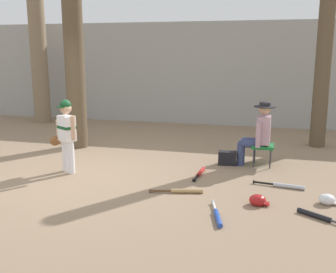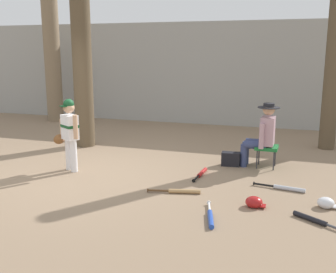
% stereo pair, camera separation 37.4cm
% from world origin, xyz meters
% --- Properties ---
extents(ground_plane, '(60.00, 60.00, 0.00)m').
position_xyz_m(ground_plane, '(0.00, 0.00, 0.00)').
color(ground_plane, '#897056').
extents(concrete_back_wall, '(18.00, 0.36, 2.94)m').
position_xyz_m(concrete_back_wall, '(0.00, 5.68, 1.47)').
color(concrete_back_wall, '#9E9E99').
rests_on(concrete_back_wall, ground).
extents(tree_near_player, '(0.73, 0.73, 5.36)m').
position_xyz_m(tree_near_player, '(-0.97, 2.04, 2.29)').
color(tree_near_player, brown).
rests_on(tree_near_player, ground).
extents(tree_behind_spectator, '(0.55, 0.55, 4.56)m').
position_xyz_m(tree_behind_spectator, '(4.26, 3.43, 1.99)').
color(tree_behind_spectator, brown).
rests_on(tree_behind_spectator, ground).
extents(young_ballplayer, '(0.61, 0.36, 1.31)m').
position_xyz_m(young_ballplayer, '(-0.26, 0.23, 0.74)').
color(young_ballplayer, white).
rests_on(young_ballplayer, ground).
extents(folding_stool, '(0.41, 0.41, 0.41)m').
position_xyz_m(folding_stool, '(3.09, 1.52, 0.36)').
color(folding_stool, '#196B2D').
rests_on(folding_stool, ground).
extents(seated_spectator, '(0.67, 0.53, 1.20)m').
position_xyz_m(seated_spectator, '(2.99, 1.52, 0.64)').
color(seated_spectator, navy).
rests_on(seated_spectator, ground).
extents(handbag_beside_stool, '(0.35, 0.20, 0.26)m').
position_xyz_m(handbag_beside_stool, '(2.45, 1.42, 0.13)').
color(handbag_beside_stool, black).
rests_on(handbag_beside_stool, ground).
extents(tree_far_left, '(0.71, 0.71, 4.92)m').
position_xyz_m(tree_far_left, '(-3.48, 4.65, 2.11)').
color(tree_far_left, '#7F6B51').
rests_on(tree_far_left, ground).
extents(bat_black_composite, '(0.68, 0.49, 0.07)m').
position_xyz_m(bat_black_composite, '(3.87, -0.79, 0.03)').
color(bat_black_composite, black).
rests_on(bat_black_composite, ground).
extents(bat_wood_tan, '(0.81, 0.24, 0.07)m').
position_xyz_m(bat_wood_tan, '(1.96, -0.30, 0.03)').
color(bat_wood_tan, tan).
rests_on(bat_wood_tan, ground).
extents(bat_aluminum_silver, '(0.81, 0.18, 0.07)m').
position_xyz_m(bat_aluminum_silver, '(3.48, 0.34, 0.03)').
color(bat_aluminum_silver, '#B7BCC6').
rests_on(bat_aluminum_silver, ground).
extents(bat_blue_youth, '(0.26, 0.79, 0.07)m').
position_xyz_m(bat_blue_youth, '(2.60, -1.11, 0.03)').
color(bat_blue_youth, '#2347AD').
rests_on(bat_blue_youth, ground).
extents(bat_red_barrel, '(0.11, 0.72, 0.07)m').
position_xyz_m(bat_red_barrel, '(2.06, 0.68, 0.03)').
color(bat_red_barrel, red).
rests_on(bat_red_barrel, ground).
extents(batting_helmet_red, '(0.28, 0.22, 0.16)m').
position_xyz_m(batting_helmet_red, '(3.09, -0.51, 0.07)').
color(batting_helmet_red, '#A81919').
rests_on(batting_helmet_red, ground).
extents(batting_helmet_white, '(0.27, 0.21, 0.16)m').
position_xyz_m(batting_helmet_white, '(4.04, -0.23, 0.07)').
color(batting_helmet_white, silver).
rests_on(batting_helmet_white, ground).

